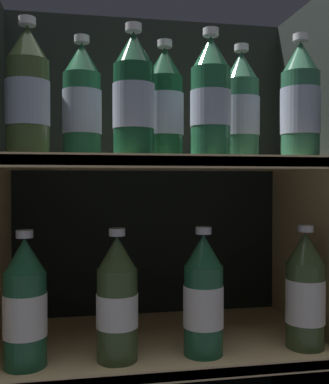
{
  "coord_description": "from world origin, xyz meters",
  "views": [
    {
      "loc": [
        -0.16,
        -0.77,
        0.58
      ],
      "look_at": [
        0.0,
        0.13,
        0.56
      ],
      "focal_mm": 42.0,
      "sensor_mm": 36.0,
      "label": 1
    }
  ],
  "objects_px": {
    "bottle_lower_front_1": "(117,301)",
    "bottle_lower_front_3": "(305,293)",
    "bottle_lower_front_0": "(25,306)",
    "bottle_upper_front_2": "(211,100)",
    "bottle_upper_front_0": "(28,95)",
    "bottle_upper_front_1": "(134,98)",
    "bottle_upper_front_3": "(300,104)",
    "bottle_upper_back_0": "(82,105)",
    "bottle_upper_back_2": "(241,109)",
    "bottle_upper_back_1": "(165,107)",
    "bottle_lower_front_2": "(203,298)"
  },
  "relations": [
    {
      "from": "bottle_upper_front_1",
      "to": "bottle_lower_front_0",
      "type": "height_order",
      "value": "bottle_upper_front_1"
    },
    {
      "from": "bottle_upper_front_0",
      "to": "bottle_lower_front_3",
      "type": "xyz_separation_m",
      "value": [
        0.54,
        0.0,
        -0.38
      ]
    },
    {
      "from": "bottle_upper_front_2",
      "to": "bottle_upper_back_2",
      "type": "relative_size",
      "value": 1.0
    },
    {
      "from": "bottle_upper_back_1",
      "to": "bottle_lower_front_2",
      "type": "xyz_separation_m",
      "value": [
        0.06,
        -0.09,
        -0.38
      ]
    },
    {
      "from": "bottle_upper_front_3",
      "to": "bottle_upper_front_0",
      "type": "bearing_deg",
      "value": 180.0
    },
    {
      "from": "bottle_upper_back_1",
      "to": "bottle_lower_front_0",
      "type": "distance_m",
      "value": 0.48
    },
    {
      "from": "bottle_upper_front_1",
      "to": "bottle_lower_front_0",
      "type": "relative_size",
      "value": 1.0
    },
    {
      "from": "bottle_upper_front_2",
      "to": "bottle_lower_front_3",
      "type": "height_order",
      "value": "bottle_upper_front_2"
    },
    {
      "from": "bottle_upper_front_2",
      "to": "bottle_lower_front_1",
      "type": "bearing_deg",
      "value": 180.0
    },
    {
      "from": "bottle_upper_back_2",
      "to": "bottle_lower_front_0",
      "type": "height_order",
      "value": "bottle_upper_back_2"
    },
    {
      "from": "bottle_upper_back_0",
      "to": "bottle_lower_front_3",
      "type": "bearing_deg",
      "value": -11.02
    },
    {
      "from": "bottle_upper_front_1",
      "to": "bottle_lower_front_2",
      "type": "bearing_deg",
      "value": 0.0
    },
    {
      "from": "bottle_upper_front_0",
      "to": "bottle_upper_front_2",
      "type": "relative_size",
      "value": 1.0
    },
    {
      "from": "bottle_upper_back_1",
      "to": "bottle_lower_front_1",
      "type": "relative_size",
      "value": 1.0
    },
    {
      "from": "bottle_upper_back_0",
      "to": "bottle_upper_back_2",
      "type": "bearing_deg",
      "value": 0.0
    },
    {
      "from": "bottle_upper_front_0",
      "to": "bottle_upper_front_1",
      "type": "distance_m",
      "value": 0.19
    },
    {
      "from": "bottle_upper_front_2",
      "to": "bottle_upper_back_2",
      "type": "xyz_separation_m",
      "value": [
        0.09,
        0.09,
        -0.0
      ]
    },
    {
      "from": "bottle_upper_back_2",
      "to": "bottle_lower_front_1",
      "type": "relative_size",
      "value": 1.0
    },
    {
      "from": "bottle_upper_front_0",
      "to": "bottle_lower_front_0",
      "type": "distance_m",
      "value": 0.38
    },
    {
      "from": "bottle_upper_back_1",
      "to": "bottle_upper_front_1",
      "type": "bearing_deg",
      "value": -130.77
    },
    {
      "from": "bottle_upper_front_0",
      "to": "bottle_upper_front_1",
      "type": "bearing_deg",
      "value": 0.0
    },
    {
      "from": "bottle_lower_front_0",
      "to": "bottle_upper_front_2",
      "type": "bearing_deg",
      "value": -0.0
    },
    {
      "from": "bottle_lower_front_1",
      "to": "bottle_lower_front_3",
      "type": "relative_size",
      "value": 1.0
    },
    {
      "from": "bottle_upper_front_3",
      "to": "bottle_upper_back_0",
      "type": "distance_m",
      "value": 0.44
    },
    {
      "from": "bottle_upper_back_0",
      "to": "bottle_upper_front_0",
      "type": "bearing_deg",
      "value": -137.9
    },
    {
      "from": "bottle_upper_back_2",
      "to": "bottle_lower_front_2",
      "type": "height_order",
      "value": "bottle_upper_back_2"
    },
    {
      "from": "bottle_upper_back_2",
      "to": "bottle_upper_front_2",
      "type": "bearing_deg",
      "value": -137.03
    },
    {
      "from": "bottle_upper_front_1",
      "to": "bottle_upper_back_2",
      "type": "height_order",
      "value": "same"
    },
    {
      "from": "bottle_lower_front_0",
      "to": "bottle_upper_front_0",
      "type": "bearing_deg",
      "value": 0.0
    },
    {
      "from": "bottle_lower_front_1",
      "to": "bottle_lower_front_2",
      "type": "relative_size",
      "value": 1.0
    },
    {
      "from": "bottle_lower_front_0",
      "to": "bottle_lower_front_1",
      "type": "xyz_separation_m",
      "value": [
        0.17,
        0.0,
        0.0
      ]
    },
    {
      "from": "bottle_upper_front_2",
      "to": "bottle_lower_front_0",
      "type": "bearing_deg",
      "value": 180.0
    },
    {
      "from": "bottle_upper_front_0",
      "to": "bottle_upper_front_3",
      "type": "relative_size",
      "value": 1.0
    },
    {
      "from": "bottle_upper_front_1",
      "to": "bottle_upper_back_1",
      "type": "xyz_separation_m",
      "value": [
        0.07,
        0.09,
        -0.0
      ]
    },
    {
      "from": "bottle_upper_front_2",
      "to": "bottle_upper_back_0",
      "type": "distance_m",
      "value": 0.26
    },
    {
      "from": "bottle_upper_back_1",
      "to": "bottle_lower_front_2",
      "type": "bearing_deg",
      "value": -54.86
    },
    {
      "from": "bottle_upper_back_2",
      "to": "bottle_lower_front_0",
      "type": "relative_size",
      "value": 1.0
    },
    {
      "from": "bottle_upper_front_3",
      "to": "bottle_upper_back_2",
      "type": "xyz_separation_m",
      "value": [
        -0.09,
        0.09,
        0.0
      ]
    },
    {
      "from": "bottle_upper_front_0",
      "to": "bottle_lower_front_0",
      "type": "bearing_deg",
      "value": 180.0
    },
    {
      "from": "bottle_upper_front_3",
      "to": "bottle_lower_front_0",
      "type": "relative_size",
      "value": 1.0
    },
    {
      "from": "bottle_upper_back_2",
      "to": "bottle_lower_front_3",
      "type": "distance_m",
      "value": 0.41
    },
    {
      "from": "bottle_upper_front_3",
      "to": "bottle_lower_front_1",
      "type": "distance_m",
      "value": 0.53
    },
    {
      "from": "bottle_lower_front_0",
      "to": "bottle_lower_front_2",
      "type": "xyz_separation_m",
      "value": [
        0.33,
        0.0,
        -0.0
      ]
    },
    {
      "from": "bottle_lower_front_0",
      "to": "bottle_lower_front_2",
      "type": "bearing_deg",
      "value": 0.0
    },
    {
      "from": "bottle_upper_front_0",
      "to": "bottle_upper_front_1",
      "type": "height_order",
      "value": "same"
    },
    {
      "from": "bottle_upper_front_1",
      "to": "bottle_lower_front_3",
      "type": "xyz_separation_m",
      "value": [
        0.35,
        0.0,
        -0.38
      ]
    },
    {
      "from": "bottle_upper_front_2",
      "to": "bottle_upper_back_2",
      "type": "distance_m",
      "value": 0.13
    },
    {
      "from": "bottle_lower_front_1",
      "to": "bottle_lower_front_3",
      "type": "bearing_deg",
      "value": 0.0
    },
    {
      "from": "bottle_upper_front_0",
      "to": "bottle_lower_front_2",
      "type": "distance_m",
      "value": 0.5
    },
    {
      "from": "bottle_upper_front_3",
      "to": "bottle_lower_front_0",
      "type": "bearing_deg",
      "value": 180.0
    }
  ]
}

